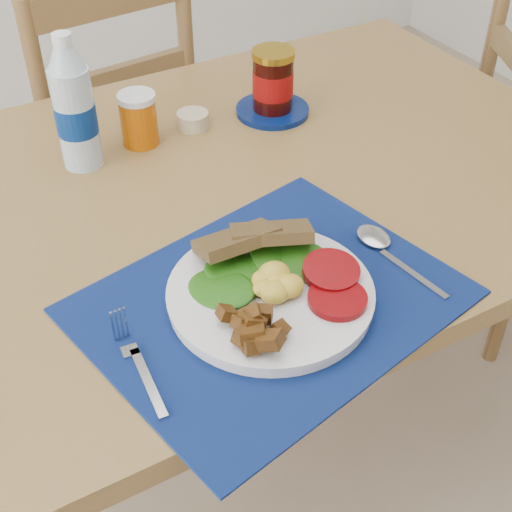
{
  "coord_description": "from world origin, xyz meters",
  "views": [
    {
      "loc": [
        -0.43,
        -0.7,
        1.43
      ],
      "look_at": [
        -0.06,
        -0.05,
        0.8
      ],
      "focal_mm": 50.0,
      "sensor_mm": 36.0,
      "label": 1
    }
  ],
  "objects": [
    {
      "name": "ramekin",
      "position": [
        0.05,
        0.4,
        0.77
      ],
      "size": [
        0.06,
        0.06,
        0.03
      ],
      "primitive_type": "cylinder",
      "color": "#BDAD8A",
      "rests_on": "table"
    },
    {
      "name": "table",
      "position": [
        0.0,
        0.2,
        0.67
      ],
      "size": [
        1.4,
        0.9,
        0.75
      ],
      "color": "brown",
      "rests_on": "ground"
    },
    {
      "name": "spoon",
      "position": [
        0.14,
        -0.08,
        0.76
      ],
      "size": [
        0.04,
        0.19,
        0.01
      ],
      "rotation": [
        0.0,
        0.0,
        0.13
      ],
      "color": "#B2B5BA",
      "rests_on": "placemat"
    },
    {
      "name": "chair_far",
      "position": [
        0.02,
        0.85,
        0.57
      ],
      "size": [
        0.46,
        0.44,
        1.13
      ],
      "rotation": [
        0.0,
        0.0,
        3.25
      ],
      "color": "#54351E",
      "rests_on": "ground"
    },
    {
      "name": "jam_on_saucer",
      "position": [
        0.21,
        0.37,
        0.81
      ],
      "size": [
        0.14,
        0.14,
        0.13
      ],
      "color": "#051650",
      "rests_on": "table"
    },
    {
      "name": "breakfast_plate",
      "position": [
        -0.07,
        -0.09,
        0.77
      ],
      "size": [
        0.28,
        0.28,
        0.07
      ],
      "rotation": [
        0.0,
        0.0,
        -0.17
      ],
      "color": "silver",
      "rests_on": "placemat"
    },
    {
      "name": "juice_glass",
      "position": [
        -0.05,
        0.39,
        0.8
      ],
      "size": [
        0.07,
        0.07,
        0.09
      ],
      "primitive_type": "cylinder",
      "color": "#B45104",
      "rests_on": "table"
    },
    {
      "name": "fork",
      "position": [
        -0.27,
        -0.11,
        0.76
      ],
      "size": [
        0.03,
        0.17,
        0.0
      ],
      "rotation": [
        0.0,
        0.0,
        -0.08
      ],
      "color": "#B2B5BA",
      "rests_on": "placemat"
    },
    {
      "name": "water_bottle",
      "position": [
        -0.17,
        0.38,
        0.86
      ],
      "size": [
        0.07,
        0.07,
        0.24
      ],
      "color": "#ADBFCC",
      "rests_on": "table"
    },
    {
      "name": "placemat",
      "position": [
        -0.06,
        -0.09,
        0.75
      ],
      "size": [
        0.56,
        0.48,
        0.0
      ],
      "primitive_type": "cube",
      "rotation": [
        0.0,
        0.0,
        0.21
      ],
      "color": "black",
      "rests_on": "table"
    }
  ]
}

